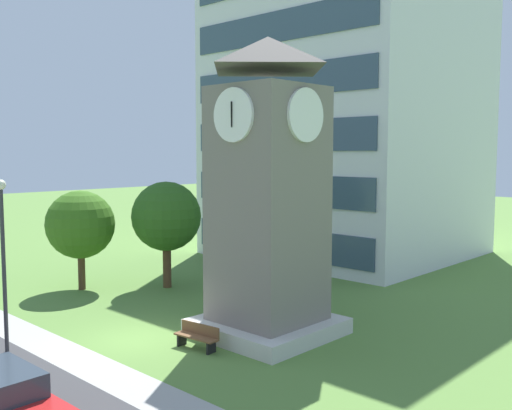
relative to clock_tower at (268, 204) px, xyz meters
name	(u,v)px	position (x,y,z in m)	size (l,w,h in m)	color
ground_plane	(135,340)	(-3.12, -3.95, -5.09)	(160.00, 160.00, 0.00)	#567F38
kerb_strip	(73,357)	(-3.12, -6.50, -5.08)	(120.00, 1.60, 0.01)	#9E9E99
office_building	(348,91)	(-8.25, 17.24, 6.11)	(14.95, 14.69, 22.40)	silver
clock_tower	(268,204)	(0.00, 0.00, 0.00)	(4.73, 4.73, 11.31)	slate
park_bench	(197,336)	(-0.69, -2.98, -4.62)	(1.84, 0.67, 0.88)	brown
street_lamp	(3,247)	(-5.34, -7.82, -1.32)	(0.36, 0.36, 6.10)	#333338
tree_streetside	(166,217)	(-9.03, 2.15, -1.38)	(3.59, 3.59, 5.53)	#513823
tree_near_tower	(80,225)	(-11.83, -1.17, -1.74)	(3.47, 3.47, 5.10)	#513823
parked_car_red	(0,405)	(0.79, -10.60, -4.22)	(4.54, 2.11, 1.69)	red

